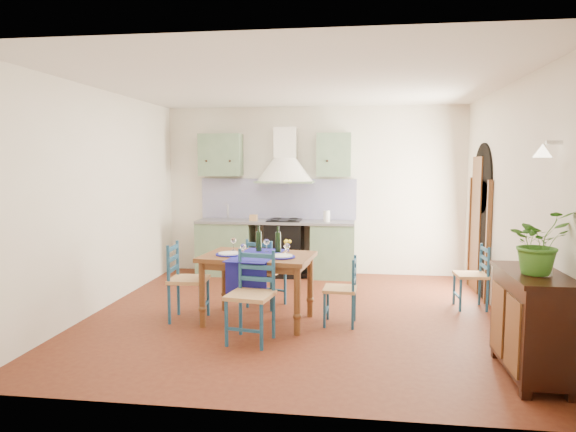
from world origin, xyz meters
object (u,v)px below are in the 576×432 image
at_px(chair_near, 251,295).
at_px(sideboard, 532,321).
at_px(potted_plant, 538,242).
at_px(dining_table, 258,263).

bearing_deg(chair_near, sideboard, -12.20).
xyz_separation_m(chair_near, potted_plant, (2.60, -0.63, 0.72)).
distance_m(sideboard, potted_plant, 0.70).
xyz_separation_m(sideboard, potted_plant, (-0.00, -0.07, 0.70)).
height_order(dining_table, sideboard, dining_table).
relative_size(dining_table, potted_plant, 2.46).
bearing_deg(dining_table, chair_near, -84.92).
distance_m(dining_table, sideboard, 2.94).
bearing_deg(chair_near, dining_table, 95.08).
distance_m(chair_near, potted_plant, 2.77).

